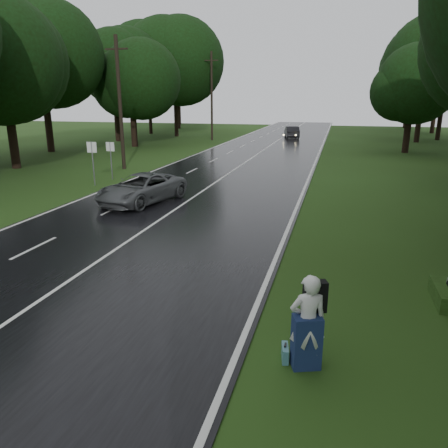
# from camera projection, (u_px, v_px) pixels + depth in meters

# --- Properties ---
(ground) EXTENTS (160.00, 160.00, 0.00)m
(ground) POSITION_uv_depth(u_px,v_px,m) (75.00, 278.00, 13.27)
(ground) COLOR #224113
(ground) RESTS_ON ground
(road) EXTENTS (12.00, 140.00, 0.04)m
(road) POSITION_uv_depth(u_px,v_px,m) (230.00, 173.00, 31.81)
(road) COLOR black
(road) RESTS_ON ground
(lane_center) EXTENTS (0.12, 140.00, 0.01)m
(lane_center) POSITION_uv_depth(u_px,v_px,m) (230.00, 172.00, 31.80)
(lane_center) COLOR silver
(lane_center) RESTS_ON road
(grey_car) EXTENTS (3.76, 5.84, 1.50)m
(grey_car) POSITION_uv_depth(u_px,v_px,m) (142.00, 188.00, 22.55)
(grey_car) COLOR #494D4E
(grey_car) RESTS_ON road
(far_car) EXTENTS (2.64, 5.09, 1.60)m
(far_car) POSITION_uv_depth(u_px,v_px,m) (292.00, 132.00, 58.52)
(far_car) COLOR black
(far_car) RESTS_ON road
(hitchhiker) EXTENTS (0.87, 0.84, 2.05)m
(hitchhiker) POSITION_uv_depth(u_px,v_px,m) (308.00, 325.00, 8.67)
(hitchhiker) COLOR silver
(hitchhiker) RESTS_ON ground
(suitcase) EXTENTS (0.21, 0.47, 0.32)m
(suitcase) POSITION_uv_depth(u_px,v_px,m) (285.00, 353.00, 9.11)
(suitcase) COLOR teal
(suitcase) RESTS_ON ground
(utility_pole_mid) EXTENTS (1.80, 0.28, 9.74)m
(utility_pole_mid) POSITION_uv_depth(u_px,v_px,m) (124.00, 169.00, 33.60)
(utility_pole_mid) COLOR black
(utility_pole_mid) RESTS_ON ground
(utility_pole_far) EXTENTS (1.80, 0.28, 10.94)m
(utility_pole_far) POSITION_uv_depth(u_px,v_px,m) (212.00, 140.00, 56.33)
(utility_pole_far) COLOR black
(utility_pole_far) RESTS_ON ground
(road_sign_a) EXTENTS (0.66, 0.10, 2.74)m
(road_sign_a) POSITION_uv_depth(u_px,v_px,m) (95.00, 185.00, 27.28)
(road_sign_a) COLOR white
(road_sign_a) RESTS_ON ground
(road_sign_b) EXTENTS (0.60, 0.10, 2.51)m
(road_sign_b) POSITION_uv_depth(u_px,v_px,m) (113.00, 179.00, 29.37)
(road_sign_b) COLOR white
(road_sign_b) RESTS_ON ground
(tree_left_d) EXTENTS (8.66, 8.66, 13.54)m
(tree_left_d) POSITION_uv_depth(u_px,v_px,m) (17.00, 168.00, 33.99)
(tree_left_d) COLOR black
(tree_left_d) RESTS_ON ground
(tree_left_e) EXTENTS (7.74, 7.74, 12.10)m
(tree_left_e) POSITION_uv_depth(u_px,v_px,m) (135.00, 147.00, 49.01)
(tree_left_e) COLOR black
(tree_left_e) RESTS_ON ground
(tree_left_f) EXTENTS (10.89, 10.89, 17.02)m
(tree_left_f) POSITION_uv_depth(u_px,v_px,m) (177.00, 136.00, 61.98)
(tree_left_f) COLOR black
(tree_left_f) RESTS_ON ground
(tree_right_e) EXTENTS (7.24, 7.24, 11.31)m
(tree_right_e) POSITION_uv_depth(u_px,v_px,m) (405.00, 153.00, 43.57)
(tree_right_e) COLOR black
(tree_right_e) RESTS_ON ground
(tree_right_f) EXTENTS (10.21, 10.21, 15.95)m
(tree_right_f) POSITION_uv_depth(u_px,v_px,m) (416.00, 142.00, 53.73)
(tree_right_f) COLOR black
(tree_right_f) RESTS_ON ground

